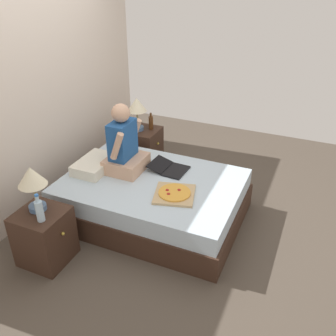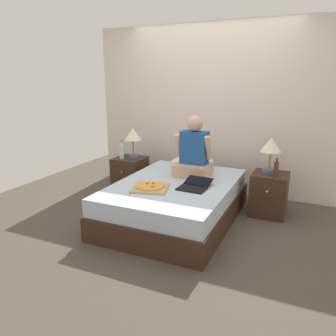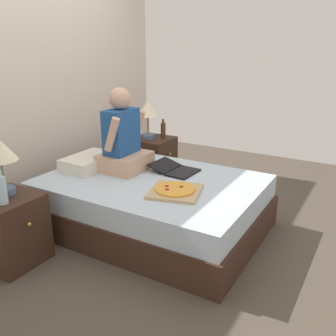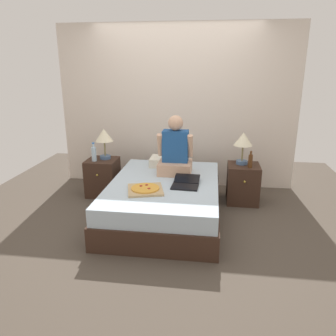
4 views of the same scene
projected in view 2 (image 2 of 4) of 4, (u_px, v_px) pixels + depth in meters
The scene contains 13 objects.
ground_plane at pixel (175, 219), 4.13m from camera, with size 5.71×5.71×0.00m, color #4C4238.
wall_back at pixel (210, 110), 4.97m from camera, with size 3.71×0.12×2.50m, color beige.
bed at pixel (175, 201), 4.07m from camera, with size 1.38×1.95×0.48m.
nightstand_left at pixel (130, 175), 5.03m from camera, with size 0.44×0.47×0.55m.
lamp_on_left_nightstand at pixel (133, 136), 4.90m from camera, with size 0.26×0.26×0.45m.
water_bottle at pixel (122, 151), 4.88m from camera, with size 0.07×0.07×0.28m.
nightstand_right at pixel (269, 194), 4.21m from camera, with size 0.44×0.47×0.55m.
lamp_on_right_nightstand at pixel (271, 147), 4.11m from camera, with size 0.26×0.26×0.45m.
beer_bottle at pixel (276, 169), 4.00m from camera, with size 0.06×0.06×0.23m.
pillow at pixel (192, 164), 4.61m from camera, with size 0.52×0.34×0.12m, color silver.
person_seated at pixel (194, 154), 4.22m from camera, with size 0.47×0.40×0.78m.
laptop at pixel (194, 186), 3.80m from camera, with size 0.34×0.43×0.07m.
pizza_box at pixel (150, 187), 3.77m from camera, with size 0.49×0.49×0.04m.
Camera 2 is at (1.49, -3.51, 1.71)m, focal length 35.00 mm.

